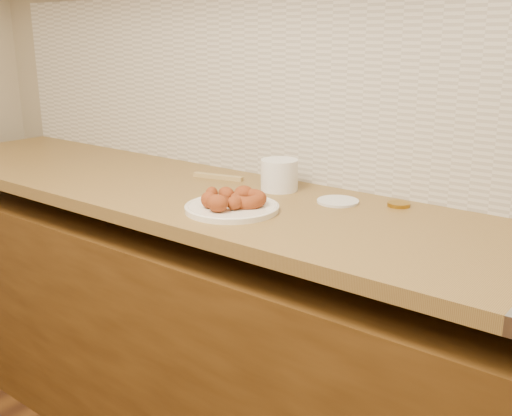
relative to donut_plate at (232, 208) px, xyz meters
The scene contains 11 objects.
wall_back 0.67m from the donut_plate, 55.75° to the left, with size 4.00×0.02×2.70m, color tan.
base_cabinet 0.60m from the donut_plate, 21.18° to the left, with size 3.60×0.60×0.77m, color #593714.
butcher_block 0.38m from the donut_plate, 162.99° to the left, with size 2.30×0.62×0.04m, color olive.
backsplash 0.58m from the donut_plate, 54.98° to the left, with size 3.60×0.02×0.60m, color beige.
donut_plate is the anchor object (origin of this frame).
ring_donut 0.05m from the donut_plate, 41.31° to the left, with size 0.10×0.10×0.04m, color #903B17.
fried_dough_chunks 0.03m from the donut_plate, 138.08° to the right, with size 0.15×0.19×0.05m.
plastic_tub 0.27m from the donut_plate, 96.44° to the left, with size 0.12×0.12×0.10m, color white.
tub_lid 0.31m from the donut_plate, 53.07° to the left, with size 0.12×0.12×0.01m, color silver.
brass_jar_lid 0.47m from the donut_plate, 43.25° to the left, with size 0.06×0.06×0.01m, color #A2781F.
wooden_utensil 0.38m from the donut_plate, 137.21° to the left, with size 0.18×0.02×0.01m, color tan.
Camera 1 is at (0.74, 0.37, 1.37)m, focal length 42.00 mm.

